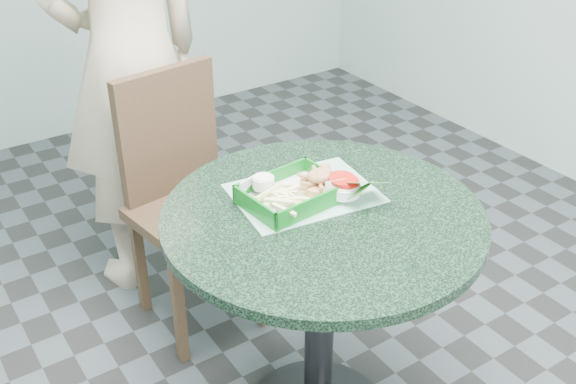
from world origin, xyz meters
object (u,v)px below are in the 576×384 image
sauce_ramekin (264,187)px  diner_person (125,9)px  cafe_table (321,270)px  food_basket (292,203)px  dining_chair (183,185)px  crab_sandwich (322,186)px

sauce_ramekin → diner_person: bearing=90.3°
diner_person → sauce_ramekin: diner_person is taller
cafe_table → sauce_ramekin: 0.28m
food_basket → dining_chair: bearing=93.2°
diner_person → food_basket: bearing=81.4°
diner_person → crab_sandwich: size_ratio=19.35×
food_basket → sauce_ramekin: bearing=127.3°
dining_chair → crab_sandwich: size_ratio=8.34×
dining_chair → crab_sandwich: dining_chair is taller
food_basket → crab_sandwich: size_ratio=2.28×
food_basket → sauce_ramekin: size_ratio=4.30×
cafe_table → crab_sandwich: size_ratio=7.63×
cafe_table → crab_sandwich: crab_sandwich is taller
cafe_table → crab_sandwich: bearing=56.9°
cafe_table → diner_person: 1.15m
cafe_table → food_basket: (-0.04, 0.09, 0.19)m
diner_person → crab_sandwich: 1.01m
crab_sandwich → sauce_ramekin: (-0.13, 0.08, 0.00)m
crab_sandwich → sauce_ramekin: 0.15m
food_basket → cafe_table: bearing=-65.9°
diner_person → sauce_ramekin: bearing=78.5°
dining_chair → sauce_ramekin: (-0.01, -0.56, 0.27)m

